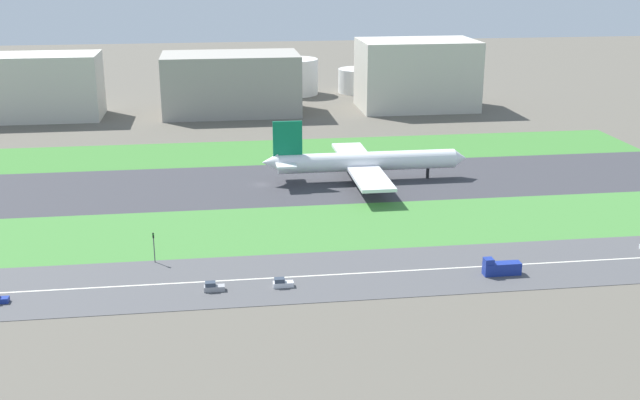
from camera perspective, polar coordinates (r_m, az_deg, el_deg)
The scene contains 17 objects.
ground_plane at distance 243.04m, azimuth -4.30°, elevation 1.11°, with size 800.00×800.00×0.00m, color #5B564C.
runway at distance 243.02m, azimuth -4.30°, elevation 1.12°, with size 280.00×46.00×0.10m, color #38383D.
grass_median_north at distance 282.51m, azimuth -4.85°, elevation 3.47°, with size 280.00×36.00×0.10m, color #3D7A33.
grass_median_south at distance 204.13m, azimuth -3.54°, elevation -2.13°, with size 280.00×36.00×0.10m, color #427F38.
highway at distance 174.45m, azimuth -2.71°, elevation -5.66°, with size 280.00×28.00×0.10m, color #4C4C4F.
highway_centerline at distance 174.43m, azimuth -2.71°, elevation -5.65°, with size 266.00×0.50×0.01m, color silver.
airliner at distance 245.20m, azimuth 3.08°, elevation 2.80°, with size 65.00×56.00×19.70m.
car_5 at distance 169.48m, azimuth -2.77°, elevation -6.07°, with size 4.40×1.80×2.00m.
car_3 at distance 168.97m, azimuth -7.78°, elevation -6.29°, with size 4.40×1.80×2.00m.
truck_1 at distance 179.76m, azimuth 13.02°, elevation -4.84°, with size 8.40×2.50×4.00m.
traffic_light at distance 184.96m, azimuth -12.00°, elevation -3.24°, with size 0.36×0.50×7.20m.
terminal_building at distance 359.15m, azimuth -20.23°, elevation 7.74°, with size 57.18×27.04×27.48m, color beige.
hangar_building at distance 351.17m, azimuth -6.49°, elevation 8.41°, with size 59.56×32.78×26.34m, color #9E998E.
office_tower at distance 362.67m, azimuth 7.04°, elevation 9.05°, with size 52.07×32.74×30.98m, color beige.
fuel_tank_west at distance 396.71m, azimuth -6.35°, elevation 8.49°, with size 21.56×21.56×12.87m, color silver.
fuel_tank_centre at distance 398.28m, azimuth -1.97°, elevation 8.97°, with size 24.80×24.80×17.64m, color silver.
fuel_tank_east at distance 403.51m, azimuth 2.83°, elevation 8.67°, with size 20.87×20.87×12.02m, color silver.
Camera 1 is at (-13.82, -232.58, 69.15)m, focal length 43.96 mm.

